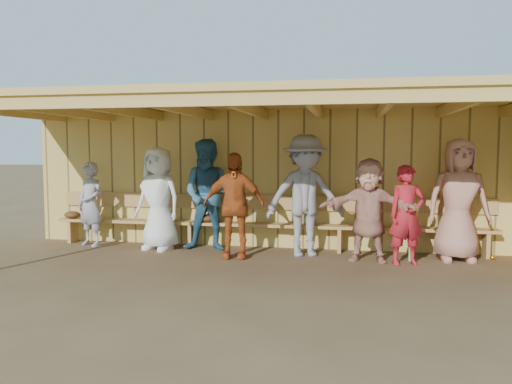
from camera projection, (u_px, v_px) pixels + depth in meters
ground at (252, 263)px, 7.58m from camera, size 90.00×90.00×0.00m
player_a at (90, 204)px, 8.88m from camera, size 0.63×0.52×1.50m
player_b at (158, 199)px, 8.51m from camera, size 0.98×0.77×1.76m
player_c at (209, 195)px, 8.46m from camera, size 0.96×0.77×1.90m
player_d at (234, 205)px, 7.87m from camera, size 1.01×0.48×1.67m
player_e at (305, 195)px, 8.03m from camera, size 1.43×1.08×1.96m
player_f at (369, 210)px, 7.62m from camera, size 1.52×0.65×1.59m
player_g at (407, 215)px, 7.40m from camera, size 0.62×0.50×1.49m
player_h at (458, 200)px, 7.64m from camera, size 0.97×0.68×1.89m
dugout_structure at (284, 151)px, 8.04m from camera, size 8.80×3.20×2.50m
bench at (264, 218)px, 8.63m from camera, size 7.60×0.34×0.93m
dugout_equipment at (206, 220)px, 8.70m from camera, size 7.41×0.62×0.80m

